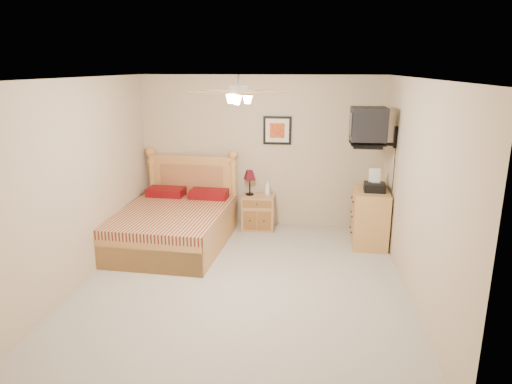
% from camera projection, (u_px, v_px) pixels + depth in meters
% --- Properties ---
extents(floor, '(4.50, 4.50, 0.00)m').
position_uv_depth(floor, '(243.00, 282.00, 5.74)').
color(floor, '#A7A097').
rests_on(floor, ground).
extents(ceiling, '(4.00, 4.50, 0.04)m').
position_uv_depth(ceiling, '(241.00, 78.00, 5.07)').
color(ceiling, white).
rests_on(ceiling, ground).
extents(wall_back, '(4.00, 0.04, 2.50)m').
position_uv_depth(wall_back, '(261.00, 152.00, 7.56)').
color(wall_back, '#C1AB8E').
rests_on(wall_back, ground).
extents(wall_front, '(4.00, 0.04, 2.50)m').
position_uv_depth(wall_front, '(197.00, 266.00, 3.25)').
color(wall_front, '#C1AB8E').
rests_on(wall_front, ground).
extents(wall_left, '(0.04, 4.50, 2.50)m').
position_uv_depth(wall_left, '(81.00, 182.00, 5.62)').
color(wall_left, '#C1AB8E').
rests_on(wall_left, ground).
extents(wall_right, '(0.04, 4.50, 2.50)m').
position_uv_depth(wall_right, '(415.00, 191.00, 5.19)').
color(wall_right, '#C1AB8E').
rests_on(wall_right, ground).
extents(bed, '(1.68, 2.13, 1.32)m').
position_uv_depth(bed, '(171.00, 204.00, 6.77)').
color(bed, tan).
rests_on(bed, ground).
extents(nightstand, '(0.53, 0.40, 0.57)m').
position_uv_depth(nightstand, '(258.00, 212.00, 7.59)').
color(nightstand, '#B97C51').
rests_on(nightstand, ground).
extents(table_lamp, '(0.29, 0.29, 0.41)m').
position_uv_depth(table_lamp, '(250.00, 183.00, 7.51)').
color(table_lamp, '#540E19').
rests_on(table_lamp, nightstand).
extents(lotion_bottle, '(0.11, 0.11, 0.25)m').
position_uv_depth(lotion_bottle, '(268.00, 188.00, 7.50)').
color(lotion_bottle, white).
rests_on(lotion_bottle, nightstand).
extents(framed_picture, '(0.46, 0.04, 0.46)m').
position_uv_depth(framed_picture, '(277.00, 130.00, 7.42)').
color(framed_picture, black).
rests_on(framed_picture, wall_back).
extents(dresser, '(0.52, 0.73, 0.85)m').
position_uv_depth(dresser, '(370.00, 218.00, 6.86)').
color(dresser, '#A86B39').
rests_on(dresser, ground).
extents(fax_machine, '(0.32, 0.34, 0.32)m').
position_uv_depth(fax_machine, '(375.00, 181.00, 6.67)').
color(fax_machine, black).
rests_on(fax_machine, dresser).
extents(magazine_lower, '(0.28, 0.32, 0.02)m').
position_uv_depth(magazine_lower, '(369.00, 185.00, 7.00)').
color(magazine_lower, '#BAB095').
rests_on(magazine_lower, dresser).
extents(magazine_upper, '(0.25, 0.31, 0.02)m').
position_uv_depth(magazine_upper, '(371.00, 183.00, 7.01)').
color(magazine_upper, tan).
rests_on(magazine_upper, magazine_lower).
extents(wall_tv, '(0.56, 0.46, 0.58)m').
position_uv_depth(wall_tv, '(379.00, 127.00, 6.35)').
color(wall_tv, black).
rests_on(wall_tv, wall_right).
extents(ceiling_fan, '(1.14, 1.14, 0.28)m').
position_uv_depth(ceiling_fan, '(238.00, 92.00, 4.92)').
color(ceiling_fan, silver).
rests_on(ceiling_fan, ceiling).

